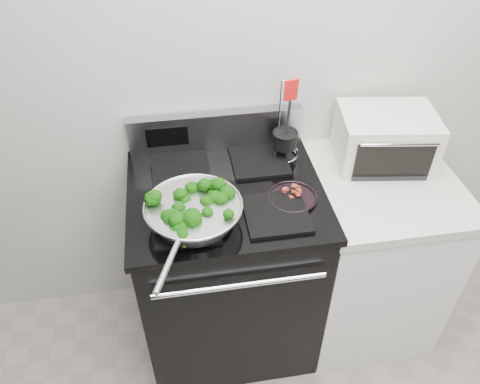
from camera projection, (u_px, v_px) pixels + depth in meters
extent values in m
cube|color=silver|center=(285.00, 56.00, 1.91)|extent=(4.00, 0.02, 2.70)
cube|color=black|center=(228.00, 270.00, 2.20)|extent=(0.76, 0.66, 0.92)
cube|color=black|center=(226.00, 194.00, 1.89)|extent=(0.79, 0.69, 0.03)
cube|color=#99999E|center=(216.00, 131.00, 2.05)|extent=(0.76, 0.05, 0.18)
cube|color=black|center=(187.00, 224.00, 1.73)|extent=(0.24, 0.24, 0.01)
cube|color=black|center=(276.00, 214.00, 1.77)|extent=(0.24, 0.24, 0.01)
cube|color=black|center=(181.00, 168.00, 1.98)|extent=(0.24, 0.24, 0.01)
cube|color=black|center=(259.00, 161.00, 2.02)|extent=(0.24, 0.24, 0.01)
cube|color=white|center=(366.00, 256.00, 2.30)|extent=(0.60, 0.66, 0.88)
cube|color=beige|center=(385.00, 183.00, 2.00)|extent=(0.62, 0.68, 0.04)
torus|color=silver|center=(193.00, 205.00, 1.69)|extent=(0.36, 0.36, 0.01)
cylinder|color=silver|center=(168.00, 266.00, 1.48)|extent=(0.10, 0.21, 0.02)
cylinder|color=black|center=(292.00, 198.00, 1.84)|extent=(0.19, 0.19, 0.01)
cylinder|color=black|center=(285.00, 140.00, 2.01)|extent=(0.10, 0.10, 0.07)
cylinder|color=black|center=(286.00, 123.00, 1.95)|extent=(0.01, 0.01, 0.22)
cube|color=red|center=(289.00, 89.00, 1.85)|extent=(0.06, 0.02, 0.09)
cube|color=silver|center=(385.00, 138.00, 2.02)|extent=(0.44, 0.35, 0.23)
cube|color=black|center=(399.00, 161.00, 1.91)|extent=(0.32, 0.05, 0.16)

